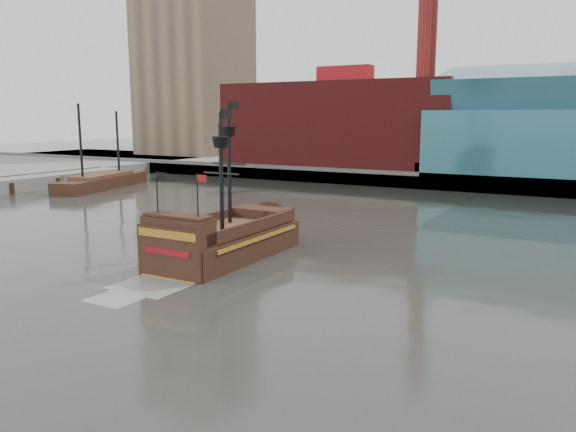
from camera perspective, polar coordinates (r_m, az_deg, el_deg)
The scene contains 7 objects.
ground at distance 31.99m, azimuth -10.31°, elevation -10.26°, with size 400.00×400.00×0.00m, color #272824.
promenade_far at distance 117.07m, azimuth 19.60°, elevation 4.54°, with size 220.00×60.00×2.00m, color slate.
seawall at distance 88.22m, azimuth 16.35°, elevation 3.30°, with size 220.00×1.00×2.60m, color #4C4C49.
pier at distance 94.26m, azimuth -26.29°, elevation 2.89°, with size 6.00×40.00×2.00m, color slate.
skyline at distance 109.36m, azimuth 22.46°, elevation 16.41°, with size 149.00×45.00×62.00m.
pirate_ship at distance 44.46m, azimuth -6.40°, elevation -2.79°, with size 5.66×17.52×13.10m.
docked_vessel at distance 92.81m, azimuth -18.33°, elevation 3.24°, with size 9.30×20.43×13.56m.
Camera 1 is at (19.28, -23.04, 10.99)m, focal length 35.00 mm.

